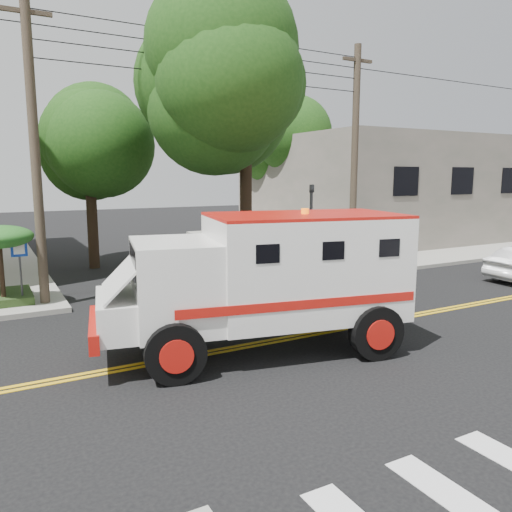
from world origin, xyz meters
TOP-DOWN VIEW (x-y plane):
  - ground at (0.00, 0.00)m, footprint 100.00×100.00m
  - sidewalk_ne at (13.50, 13.50)m, footprint 17.00×17.00m
  - building_right at (15.00, 14.00)m, footprint 14.00×12.00m
  - utility_pole_left at (-5.60, 6.00)m, footprint 0.28×0.28m
  - utility_pole_right at (6.30, 6.20)m, footprint 0.28×0.28m
  - tree_main at (1.94, 6.21)m, footprint 6.08×5.70m
  - tree_left at (-2.68, 11.79)m, footprint 4.48×4.20m
  - tree_right at (8.84, 15.77)m, footprint 4.80×4.50m
  - traffic_signal at (3.80, 5.60)m, footprint 0.15×0.18m
  - accessibility_sign at (-6.20, 6.17)m, footprint 0.45×0.10m
  - armored_truck at (-1.59, -0.46)m, footprint 7.13×3.79m
  - pedestrian_a at (5.50, 8.60)m, footprint 0.71×0.62m
  - pedestrian_b at (5.50, 5.50)m, footprint 1.02×0.86m

SIDE VIEW (x-z plane):
  - ground at x=0.00m, z-range 0.00..0.00m
  - sidewalk_ne at x=13.50m, z-range 0.00..0.15m
  - pedestrian_a at x=5.50m, z-range 0.15..1.79m
  - pedestrian_b at x=5.50m, z-range 0.15..1.99m
  - accessibility_sign at x=-6.20m, z-range 0.35..2.38m
  - armored_truck at x=-1.59m, z-range 0.21..3.30m
  - traffic_signal at x=3.80m, z-range 0.43..4.03m
  - building_right at x=15.00m, z-range 0.15..6.15m
  - utility_pole_left at x=-5.60m, z-range 0.00..9.00m
  - utility_pole_right at x=6.30m, z-range 0.00..9.00m
  - tree_left at x=-2.68m, z-range 1.88..9.58m
  - tree_right at x=8.84m, z-range 1.99..10.19m
  - tree_main at x=1.94m, z-range 2.27..12.12m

